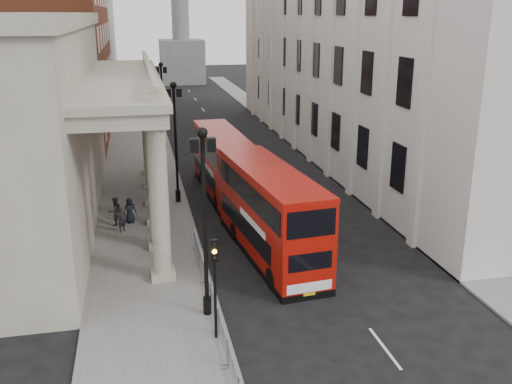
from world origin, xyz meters
TOP-DOWN VIEW (x-y plane):
  - ground at (0.00, 0.00)m, footprint 260.00×260.00m
  - sidewalk_west at (-3.00, 30.00)m, footprint 6.00×140.00m
  - sidewalk_east at (13.50, 30.00)m, footprint 3.00×140.00m
  - kerb at (-0.05, 30.00)m, footprint 0.20×140.00m
  - portico_building at (-10.50, 18.00)m, footprint 9.00×28.00m
  - brick_building at (-10.50, 48.00)m, footprint 9.00×32.00m
  - west_building_far at (-10.50, 80.00)m, footprint 9.00×30.00m
  - east_building at (16.00, 32.00)m, footprint 8.00×55.00m
  - lamp_post_south at (-0.60, 4.00)m, footprint 1.05×0.44m
  - lamp_post_mid at (-0.60, 20.00)m, footprint 1.05×0.44m
  - lamp_post_north at (-0.60, 36.00)m, footprint 1.05×0.44m
  - traffic_light at (-0.50, 1.98)m, footprint 0.28×0.33m
  - crowd_barriers at (-0.35, 2.23)m, footprint 0.50×18.75m
  - bus_near at (3.62, 9.97)m, footprint 3.87×11.49m
  - bus_far at (2.83, 21.64)m, footprint 3.05×10.72m
  - pedestrian_a at (-4.37, 14.87)m, footprint 0.67×0.62m
  - pedestrian_b at (-4.77, 16.11)m, footprint 1.10×1.04m
  - pedestrian_c at (-3.90, 16.37)m, footprint 0.90×0.69m

SIDE VIEW (x-z plane):
  - ground at x=0.00m, z-range 0.00..0.00m
  - sidewalk_west at x=-3.00m, z-range 0.00..0.12m
  - sidewalk_east at x=13.50m, z-range 0.00..0.12m
  - kerb at x=-0.05m, z-range 0.00..0.14m
  - crowd_barriers at x=-0.35m, z-range 0.12..1.22m
  - pedestrian_a at x=-4.37m, z-range 0.12..1.67m
  - pedestrian_c at x=-3.90m, z-range 0.12..1.76m
  - pedestrian_b at x=-4.77m, z-range 0.12..1.92m
  - bus_far at x=2.83m, z-range 0.10..4.68m
  - bus_near at x=3.62m, z-range 0.11..4.97m
  - traffic_light at x=-0.50m, z-range 0.96..5.26m
  - lamp_post_south at x=-0.60m, z-range 0.75..9.07m
  - lamp_post_mid at x=-0.60m, z-range 0.75..9.07m
  - lamp_post_north at x=-0.60m, z-range 0.75..9.07m
  - portico_building at x=-10.50m, z-range 0.00..12.00m
  - west_building_far at x=-10.50m, z-range 0.00..20.00m
  - brick_building at x=-10.50m, z-range 0.00..22.00m
  - east_building at x=16.00m, z-range 0.00..25.00m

